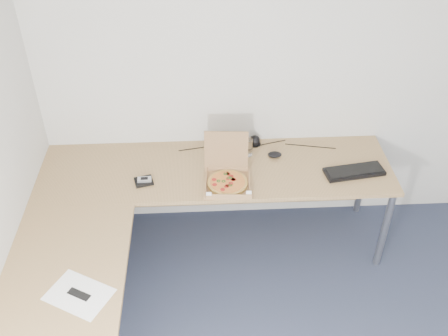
{
  "coord_description": "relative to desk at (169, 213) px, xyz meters",
  "views": [
    {
      "loc": [
        -0.6,
        -1.53,
        2.98
      ],
      "look_at": [
        -0.45,
        1.28,
        0.82
      ],
      "focal_mm": 41.69,
      "sensor_mm": 36.0,
      "label": 1
    }
  ],
  "objects": [
    {
      "name": "dome_speaker",
      "position": [
        0.63,
        0.71,
        0.07
      ],
      "size": [
        0.1,
        0.1,
        0.08
      ],
      "primitive_type": "ellipsoid",
      "color": "black",
      "rests_on": "desk"
    },
    {
      "name": "drinking_glass",
      "position": [
        0.56,
        0.58,
        0.1
      ],
      "size": [
        0.07,
        0.07,
        0.13
      ],
      "primitive_type": "cylinder",
      "color": "white",
      "rests_on": "desk"
    },
    {
      "name": "desk",
      "position": [
        0.0,
        0.0,
        0.0
      ],
      "size": [
        2.5,
        2.2,
        0.73
      ],
      "color": "#A7814F",
      "rests_on": "ground"
    },
    {
      "name": "wallet",
      "position": [
        -0.18,
        0.29,
        0.04
      ],
      "size": [
        0.14,
        0.13,
        0.02
      ],
      "primitive_type": "cube",
      "rotation": [
        0.0,
        0.0,
        0.25
      ],
      "color": "black",
      "rests_on": "desk"
    },
    {
      "name": "mouse",
      "position": [
        0.76,
        0.54,
        0.05
      ],
      "size": [
        0.12,
        0.09,
        0.04
      ],
      "primitive_type": "ellipsoid",
      "rotation": [
        0.0,
        0.0,
        -0.25
      ],
      "color": "black",
      "rests_on": "desk"
    },
    {
      "name": "pizza_box",
      "position": [
        0.39,
        0.25,
        0.07
      ],
      "size": [
        0.3,
        0.35,
        0.31
      ],
      "rotation": [
        0.0,
        0.0,
        -0.07
      ],
      "color": "#A97A4C",
      "rests_on": "desk"
    },
    {
      "name": "cable_bundle",
      "position": [
        0.62,
        0.67,
        0.03
      ],
      "size": [
        0.57,
        0.12,
        0.01
      ],
      "primitive_type": null,
      "rotation": [
        0.0,
        0.0,
        0.14
      ],
      "color": "black",
      "rests_on": "desk"
    },
    {
      "name": "paper_sheet",
      "position": [
        -0.46,
        -0.66,
        0.03
      ],
      "size": [
        0.41,
        0.37,
        0.0
      ],
      "primitive_type": "cube",
      "rotation": [
        0.0,
        0.0,
        -0.5
      ],
      "color": "white",
      "rests_on": "desk"
    },
    {
      "name": "phone",
      "position": [
        -0.17,
        0.28,
        0.06
      ],
      "size": [
        0.1,
        0.05,
        0.02
      ],
      "primitive_type": "cube",
      "rotation": [
        0.0,
        0.0,
        0.04
      ],
      "color": "#B2B5BA",
      "rests_on": "wallet"
    },
    {
      "name": "room_shell",
      "position": [
        0.82,
        -0.97,
        0.55
      ],
      "size": [
        3.5,
        3.5,
        2.5
      ],
      "primitive_type": null,
      "color": "beige",
      "rests_on": "ground"
    },
    {
      "name": "keyboard",
      "position": [
        1.29,
        0.32,
        0.04
      ],
      "size": [
        0.44,
        0.21,
        0.03
      ],
      "primitive_type": "cube",
      "rotation": [
        0.0,
        0.0,
        0.15
      ],
      "color": "black",
      "rests_on": "desk"
    }
  ]
}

